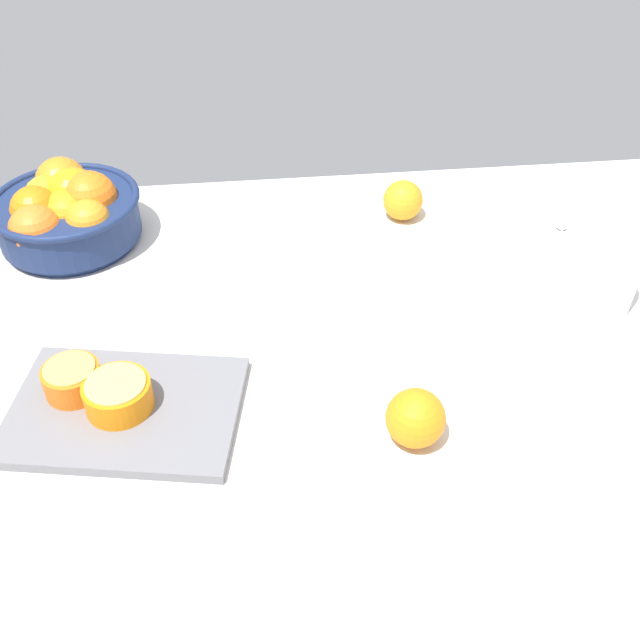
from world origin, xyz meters
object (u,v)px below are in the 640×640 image
at_px(cutting_board, 125,410).
at_px(orange_half_0, 72,379).
at_px(juice_glass, 604,278).
at_px(loose_orange_0, 403,200).
at_px(orange_half_1, 118,395).
at_px(fruit_bowl, 66,211).
at_px(spoon, 564,239).
at_px(loose_orange_1, 415,418).

relative_size(cutting_board, orange_half_0, 3.90).
bearing_deg(juice_glass, cutting_board, -167.83).
height_order(juice_glass, orange_half_0, juice_glass).
relative_size(cutting_board, loose_orange_0, 4.15).
xyz_separation_m(orange_half_0, orange_half_1, (0.06, -0.03, 0.00)).
xyz_separation_m(cutting_board, orange_half_1, (-0.00, 0.00, 0.03)).
bearing_deg(juice_glass, loose_orange_0, 131.64).
xyz_separation_m(fruit_bowl, orange_half_0, (0.06, -0.37, -0.02)).
relative_size(cutting_board, spoon, 1.59).
height_order(fruit_bowl, orange_half_0, fruit_bowl).
relative_size(loose_orange_1, spoon, 0.41).
xyz_separation_m(fruit_bowl, spoon, (0.80, -0.09, -0.05)).
relative_size(fruit_bowl, cutting_board, 0.84).
bearing_deg(loose_orange_0, cutting_board, -136.19).
height_order(orange_half_0, loose_orange_0, loose_orange_0).
relative_size(fruit_bowl, spoon, 1.33).
relative_size(fruit_bowl, loose_orange_0, 3.48).
xyz_separation_m(juice_glass, loose_orange_0, (-0.24, 0.27, -0.02)).
xyz_separation_m(fruit_bowl, cutting_board, (0.12, -0.40, -0.05)).
relative_size(loose_orange_0, loose_orange_1, 0.94).
distance_m(cutting_board, orange_half_0, 0.08).
xyz_separation_m(orange_half_0, spoon, (0.74, 0.28, -0.03)).
bearing_deg(cutting_board, loose_orange_1, -12.66).
relative_size(fruit_bowl, orange_half_0, 3.27).
distance_m(juice_glass, loose_orange_1, 0.39).
relative_size(orange_half_0, loose_orange_0, 1.06).
bearing_deg(loose_orange_1, orange_half_1, 167.45).
bearing_deg(spoon, orange_half_1, -155.65).
bearing_deg(orange_half_1, cutting_board, -3.45).
bearing_deg(loose_orange_1, cutting_board, 167.34).
bearing_deg(loose_orange_0, loose_orange_1, -99.51).
distance_m(juice_glass, orange_half_0, 0.74).
height_order(loose_orange_1, spoon, loose_orange_1).
bearing_deg(cutting_board, orange_half_1, 176.55).
bearing_deg(cutting_board, orange_half_0, 151.71).
bearing_deg(loose_orange_0, orange_half_0, -142.54).
distance_m(orange_half_0, orange_half_1, 0.07).
bearing_deg(spoon, orange_half_0, -159.65).
height_order(orange_half_0, spoon, orange_half_0).
xyz_separation_m(orange_half_0, loose_orange_0, (0.49, 0.38, -0.00)).
distance_m(orange_half_1, loose_orange_0, 0.60).
relative_size(fruit_bowl, loose_orange_1, 3.28).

